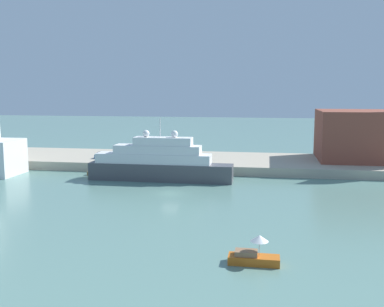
{
  "coord_description": "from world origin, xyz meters",
  "views": [
    {
      "loc": [
        14.69,
        -66.54,
        15.91
      ],
      "look_at": [
        2.45,
        6.0,
        5.53
      ],
      "focal_mm": 41.97,
      "sensor_mm": 36.0,
      "label": 1
    }
  ],
  "objects_px": {
    "large_yacht": "(159,163)",
    "mooring_bollard": "(194,163)",
    "small_motorboat": "(254,255)",
    "parked_car": "(104,156)",
    "harbor_building": "(354,135)",
    "work_barge": "(101,173)",
    "person_figure": "(118,156)"
  },
  "relations": [
    {
      "from": "harbor_building",
      "to": "person_figure",
      "type": "distance_m",
      "value": 48.7
    },
    {
      "from": "large_yacht",
      "to": "work_barge",
      "type": "bearing_deg",
      "value": 167.27
    },
    {
      "from": "harbor_building",
      "to": "person_figure",
      "type": "xyz_separation_m",
      "value": [
        -47.9,
        -7.6,
        -4.34
      ]
    },
    {
      "from": "harbor_building",
      "to": "mooring_bollard",
      "type": "height_order",
      "value": "harbor_building"
    },
    {
      "from": "person_figure",
      "to": "harbor_building",
      "type": "bearing_deg",
      "value": 9.01
    },
    {
      "from": "small_motorboat",
      "to": "harbor_building",
      "type": "bearing_deg",
      "value": 71.61
    },
    {
      "from": "small_motorboat",
      "to": "harbor_building",
      "type": "relative_size",
      "value": 0.3
    },
    {
      "from": "small_motorboat",
      "to": "parked_car",
      "type": "relative_size",
      "value": 1.18
    },
    {
      "from": "small_motorboat",
      "to": "work_barge",
      "type": "bearing_deg",
      "value": 127.32
    },
    {
      "from": "parked_car",
      "to": "person_figure",
      "type": "height_order",
      "value": "person_figure"
    },
    {
      "from": "work_barge",
      "to": "person_figure",
      "type": "distance_m",
      "value": 9.26
    },
    {
      "from": "mooring_bollard",
      "to": "work_barge",
      "type": "bearing_deg",
      "value": -165.84
    },
    {
      "from": "large_yacht",
      "to": "mooring_bollard",
      "type": "xyz_separation_m",
      "value": [
        5.2,
        7.0,
        -0.95
      ]
    },
    {
      "from": "harbor_building",
      "to": "parked_car",
      "type": "distance_m",
      "value": 51.83
    },
    {
      "from": "mooring_bollard",
      "to": "small_motorboat",
      "type": "bearing_deg",
      "value": -73.67
    },
    {
      "from": "work_barge",
      "to": "person_figure",
      "type": "height_order",
      "value": "person_figure"
    },
    {
      "from": "large_yacht",
      "to": "parked_car",
      "type": "relative_size",
      "value": 6.4
    },
    {
      "from": "large_yacht",
      "to": "small_motorboat",
      "type": "distance_m",
      "value": 40.63
    },
    {
      "from": "parked_car",
      "to": "mooring_bollard",
      "type": "bearing_deg",
      "value": -15.03
    },
    {
      "from": "large_yacht",
      "to": "parked_car",
      "type": "distance_m",
      "value": 19.25
    },
    {
      "from": "parked_car",
      "to": "person_figure",
      "type": "relative_size",
      "value": 2.58
    },
    {
      "from": "small_motorboat",
      "to": "work_barge",
      "type": "height_order",
      "value": "small_motorboat"
    },
    {
      "from": "parked_car",
      "to": "person_figure",
      "type": "xyz_separation_m",
      "value": [
        3.26,
        -0.65,
        0.14
      ]
    },
    {
      "from": "large_yacht",
      "to": "mooring_bollard",
      "type": "height_order",
      "value": "large_yacht"
    },
    {
      "from": "large_yacht",
      "to": "small_motorboat",
      "type": "bearing_deg",
      "value": -63.8
    },
    {
      "from": "work_barge",
      "to": "harbor_building",
      "type": "height_order",
      "value": "harbor_building"
    },
    {
      "from": "harbor_building",
      "to": "mooring_bollard",
      "type": "xyz_separation_m",
      "value": [
        -31.23,
        -12.3,
        -4.64
      ]
    },
    {
      "from": "large_yacht",
      "to": "mooring_bollard",
      "type": "bearing_deg",
      "value": 53.38
    },
    {
      "from": "large_yacht",
      "to": "harbor_building",
      "type": "bearing_deg",
      "value": 27.91
    },
    {
      "from": "small_motorboat",
      "to": "harbor_building",
      "type": "xyz_separation_m",
      "value": [
        18.51,
        55.7,
        5.94
      ]
    },
    {
      "from": "work_barge",
      "to": "harbor_building",
      "type": "distance_m",
      "value": 51.49
    },
    {
      "from": "work_barge",
      "to": "large_yacht",
      "type": "bearing_deg",
      "value": -12.73
    }
  ]
}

